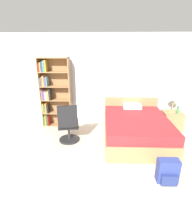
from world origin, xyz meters
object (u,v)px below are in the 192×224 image
water_bottle (178,110)px  bed (135,128)px  table_lamp (174,97)px  bookshelf (52,93)px  office_chair (68,125)px  nightstand (172,120)px  backpack_blue (168,172)px

water_bottle → bed: bearing=-155.7°
table_lamp → bookshelf: bearing=177.9°
bookshelf → office_chair: (0.64, -1.03, -0.54)m
bed → nightstand: size_ratio=3.76×
bed → nightstand: 1.34m
office_chair → backpack_blue: office_chair is taller
bed → water_bottle: bed is taller
bed → backpack_blue: 1.56m
nightstand → backpack_blue: nightstand is taller
bed → backpack_blue: (0.30, -1.53, -0.10)m
nightstand → backpack_blue: (-0.86, -2.20, -0.05)m
table_lamp → water_bottle: table_lamp is taller
bed → office_chair: (-1.65, -0.22, 0.15)m
nightstand → water_bottle: water_bottle is taller
bookshelf → nightstand: 3.54m
bed → water_bottle: bearing=24.3°
water_bottle → backpack_blue: (-0.93, -2.08, -0.40)m
bed → office_chair: office_chair is taller
bed → office_chair: bearing=-172.3°
nightstand → table_lamp: (-0.04, 0.01, 0.68)m
office_chair → table_lamp: size_ratio=1.86×
bookshelf → backpack_blue: bookshelf is taller
office_chair → table_lamp: bearing=17.9°
bed → backpack_blue: bearing=-78.9°
bed → table_lamp: 1.45m
bookshelf → nightstand: bookshelf is taller
table_lamp → nightstand: bearing=-7.6°
water_bottle → office_chair: bearing=-164.9°
bookshelf → water_bottle: bookshelf is taller
nightstand → water_bottle: 0.38m
nightstand → office_chair: bearing=-162.4°
office_chair → nightstand: 2.96m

